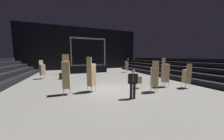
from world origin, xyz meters
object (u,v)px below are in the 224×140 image
Objects in this scene: loose_chair_near_man at (138,82)px; equipment_road_case at (64,76)px; chair_stack_front_right at (66,75)px; chair_stack_mid_left at (91,75)px; man_with_tie at (133,82)px; chair_stack_rear_left at (154,76)px; chair_stack_mid_right at (165,73)px; chair_stack_rear_right at (42,70)px; chair_stack_front_left at (187,76)px; stage_riser at (88,68)px; chair_stack_mid_centre at (127,65)px.

equipment_road_case is at bearing 142.59° from loose_chair_near_man.
chair_stack_front_right is 1.07× the size of chair_stack_mid_left.
loose_chair_near_man is at bearing 179.17° from chair_stack_front_right.
man_with_tie is 2.12m from chair_stack_rear_left.
chair_stack_mid_right is at bearing 178.04° from chair_stack_front_right.
chair_stack_mid_left reaches higher than loose_chair_near_man.
chair_stack_front_right is at bearing -10.84° from man_with_tie.
chair_stack_rear_right is at bearing 149.51° from loose_chair_near_man.
chair_stack_mid_left is 2.53× the size of loose_chair_near_man.
chair_stack_mid_right is (-1.27, 0.85, 0.21)m from chair_stack_front_left.
chair_stack_front_left is 11.65m from equipment_road_case.
chair_stack_front_right is (-3.53, 2.15, 0.30)m from man_with_tie.
loose_chair_near_man is at bearing 143.23° from chair_stack_rear_left.
chair_stack_mid_left is at bearing -97.47° from stage_riser.
stage_riser is 6.12m from equipment_road_case.
chair_stack_mid_right is at bearing -41.20° from equipment_road_case.
man_with_tie is at bearing -64.32° from equipment_road_case.
chair_stack_rear_left is 1.04× the size of chair_stack_rear_right.
stage_riser is at bearing -101.02° from chair_stack_front_right.
loose_chair_near_man reaches higher than equipment_road_case.
chair_stack_front_right is (-8.57, 1.66, 0.34)m from chair_stack_front_left.
stage_riser is 2.35× the size of chair_stack_mid_right.
chair_stack_front_left is at bearing 106.41° from chair_stack_rear_right.
chair_stack_mid_right is 2.44× the size of loose_chair_near_man.
man_with_tie is 4.00m from chair_stack_mid_right.
chair_stack_rear_left is (3.98, -1.58, -0.13)m from chair_stack_mid_left.
equipment_road_case is (-1.90, 5.83, -0.88)m from chair_stack_mid_left.
chair_stack_mid_centre is (7.07, 8.04, -0.08)m from chair_stack_mid_left.
chair_stack_mid_centre reaches higher than chair_stack_front_left.
chair_stack_front_right is 1.25× the size of chair_stack_rear_right.
chair_stack_rear_right is (-5.54, -4.44, 0.42)m from stage_riser.
loose_chair_near_man is (2.03, -11.43, -0.08)m from stage_riser.
stage_riser reaches higher than chair_stack_front_left.
loose_chair_near_man is at bearing 171.39° from chair_stack_mid_centre.
stage_riser is at bearing -178.42° from chair_stack_rear_right.
chair_stack_rear_right is at bearing 162.95° from equipment_road_case.
man_with_tie is 0.81× the size of chair_stack_rear_left.
chair_stack_rear_right is at bearing -141.27° from stage_riser.
chair_stack_mid_left is at bearing -173.51° from chair_stack_rear_left.
stage_riser is 2.65× the size of chair_stack_rear_right.
chair_stack_mid_centre is at bearing -132.65° from chair_stack_front_right.
stage_riser is 11.06m from chair_stack_mid_left.
chair_stack_mid_right reaches higher than chair_stack_front_left.
chair_stack_mid_centre is 11.28m from chair_stack_rear_right.
chair_stack_rear_left is at bearing -78.51° from stage_riser.
equipment_road_case is (-7.61, 6.66, -0.84)m from chair_stack_mid_right.
chair_stack_front_right is (-3.03, -10.97, 0.67)m from stage_riser.
chair_stack_mid_centre is at bearing -27.32° from stage_riser.
man_with_tie reaches higher than loose_chair_near_man.
chair_stack_rear_right reaches higher than man_with_tie.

